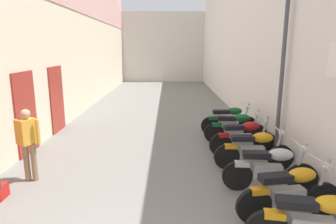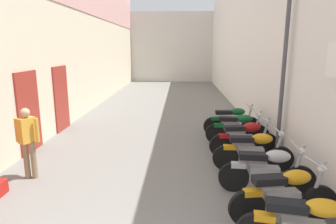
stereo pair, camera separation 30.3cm
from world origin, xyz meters
name	(u,v)px [view 2 (the right image)]	position (x,y,z in m)	size (l,w,h in m)	color
ground_plane	(162,120)	(0.00, 9.36, 0.00)	(38.72, 38.72, 0.00)	slate
building_left	(83,23)	(-3.56, 11.30, 3.85)	(0.45, 22.72, 7.64)	beige
building_right	(246,35)	(3.57, 11.35, 3.32)	(0.45, 22.72, 6.65)	silver
building_far_end	(172,47)	(0.00, 23.72, 2.84)	(9.74, 2.00, 5.67)	beige
motorcycle_second	(285,194)	(2.43, 2.46, 0.50)	(1.84, 0.58, 1.04)	black
motorcycle_third	(267,169)	(2.43, 3.43, 0.50)	(1.85, 0.58, 1.04)	black
motorcycle_fourth	(254,150)	(2.43, 4.52, 0.50)	(1.85, 0.58, 1.04)	black
motorcycle_fifth	(245,138)	(2.43, 5.48, 0.50)	(1.84, 0.58, 1.04)	black
motorcycle_sixth	(238,128)	(2.43, 6.43, 0.50)	(1.85, 0.58, 1.04)	black
motorcycle_seventh	(232,120)	(2.43, 7.37, 0.50)	(1.85, 0.58, 1.04)	black
pedestrian_mid_alley	(28,138)	(-2.53, 3.92, 0.92)	(0.52, 0.39, 1.57)	#8C7251
street_lamp	(281,54)	(3.13, 5.28, 2.65)	(0.79, 0.18, 4.51)	#47474C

